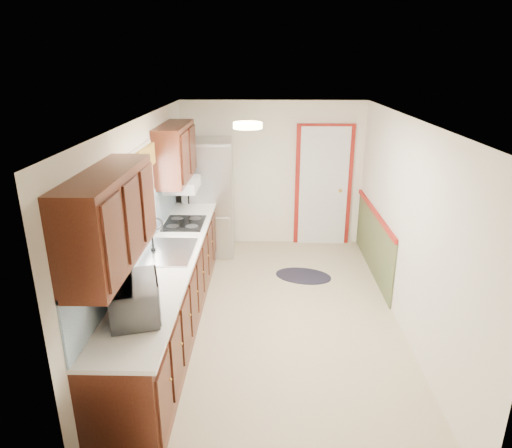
{
  "coord_description": "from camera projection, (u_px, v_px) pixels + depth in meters",
  "views": [
    {
      "loc": [
        -0.11,
        -4.93,
        2.98
      ],
      "look_at": [
        -0.22,
        0.18,
        1.15
      ],
      "focal_mm": 32.0,
      "sensor_mm": 36.0,
      "label": 1
    }
  ],
  "objects": [
    {
      "name": "rug",
      "position": [
        303.0,
        276.0,
        6.69
      ],
      "size": [
        0.92,
        0.72,
        0.01
      ],
      "primitive_type": "ellipsoid",
      "rotation": [
        0.0,
        0.0,
        -0.26
      ],
      "color": "black",
      "rests_on": "ground"
    },
    {
      "name": "cooktop",
      "position": [
        184.0,
        223.0,
        6.06
      ],
      "size": [
        0.51,
        0.62,
        0.02
      ],
      "primitive_type": "cube",
      "color": "black",
      "rests_on": "kitchen_run"
    },
    {
      "name": "room_shell",
      "position": [
        275.0,
        225.0,
        5.24
      ],
      "size": [
        3.2,
        5.2,
        2.52
      ],
      "color": "#C2B189",
      "rests_on": "ground"
    },
    {
      "name": "kitchen_run",
      "position": [
        165.0,
        266.0,
        5.12
      ],
      "size": [
        0.63,
        4.0,
        2.2
      ],
      "color": "#3E180E",
      "rests_on": "ground"
    },
    {
      "name": "ceiling_fixture",
      "position": [
        248.0,
        125.0,
        4.67
      ],
      "size": [
        0.3,
        0.3,
        0.06
      ],
      "primitive_type": "cylinder",
      "color": "#FFD88C",
      "rests_on": "room_shell"
    },
    {
      "name": "refrigerator",
      "position": [
        209.0,
        198.0,
        7.28
      ],
      "size": [
        0.8,
        0.79,
        1.85
      ],
      "rotation": [
        0.0,
        0.0,
        0.04
      ],
      "color": "#B7B7BC",
      "rests_on": "ground"
    },
    {
      "name": "microwave",
      "position": [
        135.0,
        295.0,
        3.81
      ],
      "size": [
        0.48,
        0.65,
        0.4
      ],
      "primitive_type": "imported",
      "rotation": [
        0.0,
        0.0,
        1.86
      ],
      "color": "white",
      "rests_on": "kitchen_run"
    },
    {
      "name": "back_wall_trim",
      "position": [
        334.0,
        198.0,
        7.4
      ],
      "size": [
        1.12,
        2.3,
        2.08
      ],
      "color": "maroon",
      "rests_on": "ground"
    }
  ]
}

